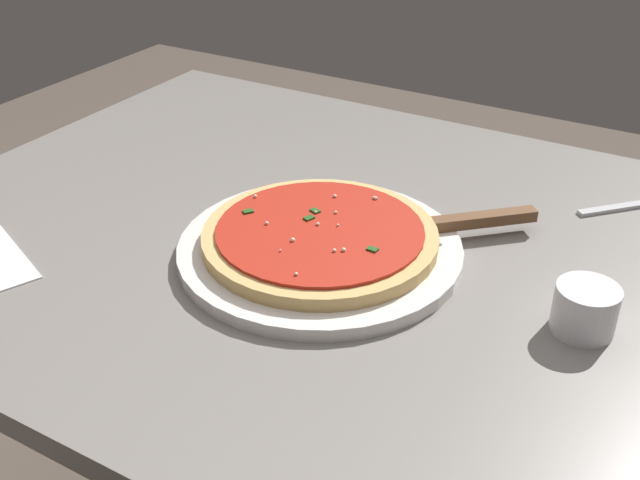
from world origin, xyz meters
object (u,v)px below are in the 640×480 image
(pizza_server, at_px, (452,224))
(cup_small_sauce, at_px, (585,309))
(serving_plate, at_px, (320,249))
(pizza, at_px, (320,236))

(pizza_server, xyz_separation_m, cup_small_sauce, (-0.18, 0.10, 0.00))
(serving_plate, bearing_deg, pizza, -32.94)
(pizza_server, bearing_deg, cup_small_sauce, 150.71)
(serving_plate, height_order, pizza_server, pizza_server)
(pizza, bearing_deg, pizza_server, -137.05)
(pizza, bearing_deg, cup_small_sauce, -178.33)
(pizza, xyz_separation_m, pizza_server, (-0.12, -0.11, -0.00))
(serving_plate, xyz_separation_m, cup_small_sauce, (-0.29, -0.01, 0.02))
(cup_small_sauce, bearing_deg, serving_plate, 1.67)
(serving_plate, height_order, cup_small_sauce, cup_small_sauce)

